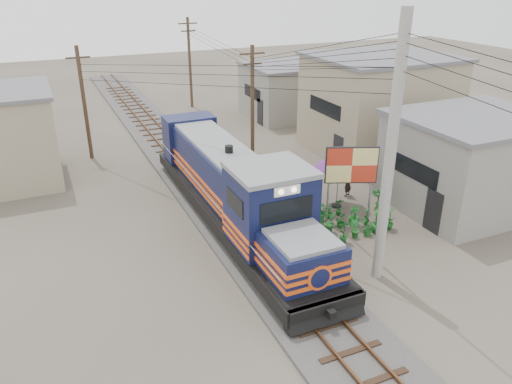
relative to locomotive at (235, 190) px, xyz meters
name	(u,v)px	position (x,y,z in m)	size (l,w,h in m)	color
ground	(292,289)	(0.00, -5.76, -1.78)	(120.00, 120.00, 0.00)	#473F35
ballast	(206,190)	(0.00, 4.24, -1.70)	(3.60, 70.00, 0.16)	#595651
track	(206,187)	(0.00, 4.24, -1.52)	(1.15, 70.00, 0.12)	#51331E
locomotive	(235,190)	(0.00, 0.00, 0.00)	(3.05, 16.59, 4.11)	black
utility_pole_main	(390,156)	(3.50, -6.26, 3.22)	(0.40, 0.40, 10.00)	#9E9B93
wooden_pole_mid	(252,101)	(4.50, 8.24, 1.90)	(1.60, 0.24, 7.00)	#4C3826
wooden_pole_far	(190,61)	(4.80, 22.24, 2.15)	(1.60, 0.24, 7.50)	#4C3826
wooden_pole_left	(84,101)	(-5.00, 12.24, 1.90)	(1.60, 0.24, 7.00)	#4C3826
power_lines	(207,53)	(-0.14, 2.74, 5.78)	(9.65, 19.00, 3.30)	black
shophouse_front	(471,162)	(11.50, -2.76, 0.58)	(7.35, 6.30, 4.70)	gray
shophouse_mid	(378,104)	(12.50, 6.24, 1.33)	(8.40, 7.35, 6.20)	gray
shophouse_back	(286,90)	(11.00, 16.24, 0.33)	(6.30, 6.30, 4.20)	gray
billboard	(351,167)	(5.05, -1.84, 0.99)	(2.29, 1.04, 3.75)	#99999E
market_umbrella	(339,162)	(5.44, -0.25, 0.65)	(3.09, 3.09, 2.76)	black
vendor	(348,183)	(6.67, 0.64, -1.04)	(0.55, 0.36, 1.49)	black
plant_nursery	(351,218)	(4.80, -2.44, -1.29)	(3.50, 3.10, 1.14)	#1C6223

